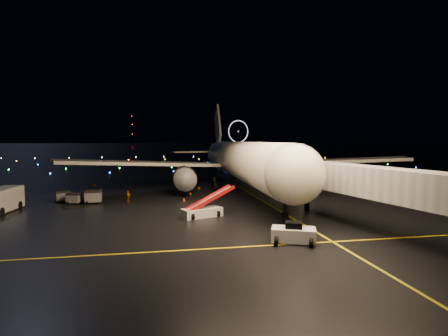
{
  "coord_description": "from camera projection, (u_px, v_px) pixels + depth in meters",
  "views": [
    {
      "loc": [
        -3.19,
        -38.37,
        9.12
      ],
      "look_at": [
        6.16,
        12.0,
        5.0
      ],
      "focal_mm": 28.0,
      "sensor_mm": 36.0,
      "label": 1
    }
  ],
  "objects": [
    {
      "name": "safety_cone_2",
      "position": [
        190.0,
        193.0,
        58.15
      ],
      "size": [
        0.57,
        0.57,
        0.5
      ],
      "primitive_type": "cone",
      "rotation": [
        0.0,
        0.0,
        0.36
      ],
      "color": "#F94704",
      "rests_on": "ground"
    },
    {
      "name": "safety_cone_3",
      "position": [
        94.0,
        185.0,
        69.38
      ],
      "size": [
        0.59,
        0.59,
        0.52
      ],
      "primitive_type": "cone",
      "rotation": [
        0.0,
        0.0,
        -0.36
      ],
      "color": "#F94704",
      "rests_on": "ground"
    },
    {
      "name": "pushback_tug",
      "position": [
        294.0,
        232.0,
        31.16
      ],
      "size": [
        4.33,
        3.29,
        1.84
      ],
      "primitive_type": "cube",
      "rotation": [
        0.0,
        0.0,
        -0.37
      ],
      "color": "silver",
      "rests_on": "ground"
    },
    {
      "name": "lane_centre",
      "position": [
        256.0,
        197.0,
        55.8
      ],
      "size": [
        0.25,
        80.0,
        0.02
      ],
      "primitive_type": "cube",
      "color": "yellow",
      "rests_on": "ground"
    },
    {
      "name": "service_truck",
      "position": [
        1.0,
        200.0,
        44.33
      ],
      "size": [
        3.47,
        8.53,
        3.06
      ],
      "primitive_type": "cube",
      "rotation": [
        0.0,
        0.0,
        -0.1
      ],
      "color": "silver",
      "rests_on": "ground"
    },
    {
      "name": "ferris_wheel",
      "position": [
        238.0,
        132.0,
        773.38
      ],
      "size": [
        49.33,
        16.8,
        52.0
      ],
      "primitive_type": null,
      "rotation": [
        0.0,
        0.0,
        0.26
      ],
      "color": "black",
      "rests_on": "ground"
    },
    {
      "name": "safety_cone_0",
      "position": [
        184.0,
        199.0,
        52.2
      ],
      "size": [
        0.55,
        0.55,
        0.5
      ],
      "primitive_type": "cone",
      "rotation": [
        0.0,
        0.0,
        -0.3
      ],
      "color": "#F94704",
      "rests_on": "ground"
    },
    {
      "name": "baggage_cart_0",
      "position": [
        93.0,
        197.0,
        50.38
      ],
      "size": [
        2.3,
        1.66,
        1.9
      ],
      "primitive_type": "cube",
      "rotation": [
        0.0,
        0.0,
        0.05
      ],
      "color": "gray",
      "rests_on": "ground"
    },
    {
      "name": "belt_loader",
      "position": [
        202.0,
        203.0,
        41.33
      ],
      "size": [
        7.19,
        4.25,
        3.38
      ],
      "primitive_type": null,
      "rotation": [
        0.0,
        0.0,
        0.36
      ],
      "color": "silver",
      "rests_on": "ground"
    },
    {
      "name": "radio_mast",
      "position": [
        132.0,
        129.0,
        750.68
      ],
      "size": [
        1.8,
        1.8,
        64.0
      ],
      "primitive_type": "cylinder",
      "color": "black",
      "rests_on": "ground"
    },
    {
      "name": "baggage_cart_1",
      "position": [
        74.0,
        198.0,
        49.95
      ],
      "size": [
        2.04,
        1.64,
        1.53
      ],
      "primitive_type": "cube",
      "rotation": [
        0.0,
        0.0,
        -0.23
      ],
      "color": "gray",
      "rests_on": "ground"
    },
    {
      "name": "ground",
      "position": [
        163.0,
        150.0,
        332.93
      ],
      "size": [
        2000.0,
        2000.0,
        0.0
      ],
      "primitive_type": "plane",
      "color": "black",
      "rests_on": "ground"
    },
    {
      "name": "crew_c",
      "position": [
        128.0,
        196.0,
        52.16
      ],
      "size": [
        0.92,
        0.92,
        1.57
      ],
      "primitive_type": "imported",
      "rotation": [
        0.0,
        0.0,
        -0.79
      ],
      "color": "orange",
      "rests_on": "ground"
    },
    {
      "name": "taxiway_lights",
      "position": [
        167.0,
        162.0,
        142.79
      ],
      "size": [
        164.0,
        92.0,
        0.36
      ],
      "primitive_type": null,
      "color": "black",
      "rests_on": "ground"
    },
    {
      "name": "safety_cone_1",
      "position": [
        199.0,
        188.0,
        65.27
      ],
      "size": [
        0.52,
        0.52,
        0.47
      ],
      "primitive_type": "cone",
      "rotation": [
        0.0,
        0.0,
        -0.28
      ],
      "color": "#F94704",
      "rests_on": "ground"
    },
    {
      "name": "baggage_cart_2",
      "position": [
        63.0,
        196.0,
        51.52
      ],
      "size": [
        2.18,
        1.79,
        1.61
      ],
      "primitive_type": "cube",
      "rotation": [
        0.0,
        0.0,
        0.28
      ],
      "color": "gray",
      "rests_on": "ground"
    },
    {
      "name": "airliner",
      "position": [
        237.0,
        140.0,
        65.84
      ],
      "size": [
        66.09,
        62.95,
        18.29
      ],
      "primitive_type": null,
      "rotation": [
        0.0,
        0.0,
        -0.03
      ],
      "color": "white",
      "rests_on": "ground"
    },
    {
      "name": "lane_cross",
      "position": [
        138.0,
        253.0,
        28.21
      ],
      "size": [
        60.0,
        0.25,
        0.02
      ],
      "primitive_type": "cube",
      "color": "yellow",
      "rests_on": "ground"
    }
  ]
}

